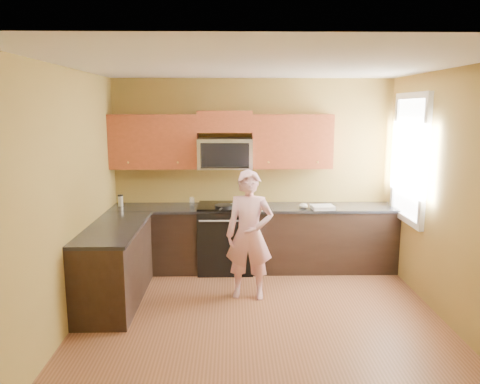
{
  "coord_description": "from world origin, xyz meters",
  "views": [
    {
      "loc": [
        -0.31,
        -4.65,
        2.29
      ],
      "look_at": [
        -0.2,
        1.3,
        1.2
      ],
      "focal_mm": 34.5,
      "sensor_mm": 36.0,
      "label": 1
    }
  ],
  "objects_px": {
    "woman": "(249,235)",
    "microwave": "(225,168)",
    "stove": "(225,237)",
    "butter_tub": "(262,209)",
    "frying_pan": "(224,209)",
    "travel_mug": "(121,206)"
  },
  "relations": [
    {
      "from": "stove",
      "to": "microwave",
      "type": "xyz_separation_m",
      "value": [
        0.0,
        0.12,
        0.97
      ]
    },
    {
      "from": "butter_tub",
      "to": "microwave",
      "type": "bearing_deg",
      "value": 153.43
    },
    {
      "from": "microwave",
      "to": "travel_mug",
      "type": "height_order",
      "value": "microwave"
    },
    {
      "from": "microwave",
      "to": "butter_tub",
      "type": "bearing_deg",
      "value": -26.57
    },
    {
      "from": "woman",
      "to": "frying_pan",
      "type": "distance_m",
      "value": 0.8
    },
    {
      "from": "frying_pan",
      "to": "travel_mug",
      "type": "height_order",
      "value": "travel_mug"
    },
    {
      "from": "woman",
      "to": "travel_mug",
      "type": "relative_size",
      "value": 9.72
    },
    {
      "from": "microwave",
      "to": "butter_tub",
      "type": "height_order",
      "value": "microwave"
    },
    {
      "from": "microwave",
      "to": "travel_mug",
      "type": "xyz_separation_m",
      "value": [
        -1.48,
        -0.04,
        -0.53
      ]
    },
    {
      "from": "microwave",
      "to": "woman",
      "type": "height_order",
      "value": "microwave"
    },
    {
      "from": "microwave",
      "to": "frying_pan",
      "type": "bearing_deg",
      "value": -92.08
    },
    {
      "from": "microwave",
      "to": "butter_tub",
      "type": "xyz_separation_m",
      "value": [
        0.51,
        -0.25,
        -0.53
      ]
    },
    {
      "from": "woman",
      "to": "microwave",
      "type": "bearing_deg",
      "value": 113.31
    },
    {
      "from": "microwave",
      "to": "frying_pan",
      "type": "relative_size",
      "value": 1.77
    },
    {
      "from": "microwave",
      "to": "butter_tub",
      "type": "distance_m",
      "value": 0.77
    },
    {
      "from": "stove",
      "to": "frying_pan",
      "type": "relative_size",
      "value": 2.21
    },
    {
      "from": "stove",
      "to": "butter_tub",
      "type": "xyz_separation_m",
      "value": [
        0.51,
        -0.13,
        0.45
      ]
    },
    {
      "from": "microwave",
      "to": "travel_mug",
      "type": "bearing_deg",
      "value": -178.55
    },
    {
      "from": "stove",
      "to": "microwave",
      "type": "distance_m",
      "value": 0.98
    },
    {
      "from": "butter_tub",
      "to": "travel_mug",
      "type": "xyz_separation_m",
      "value": [
        -1.99,
        0.22,
        0.0
      ]
    },
    {
      "from": "woman",
      "to": "butter_tub",
      "type": "height_order",
      "value": "woman"
    },
    {
      "from": "frying_pan",
      "to": "butter_tub",
      "type": "distance_m",
      "value": 0.54
    }
  ]
}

